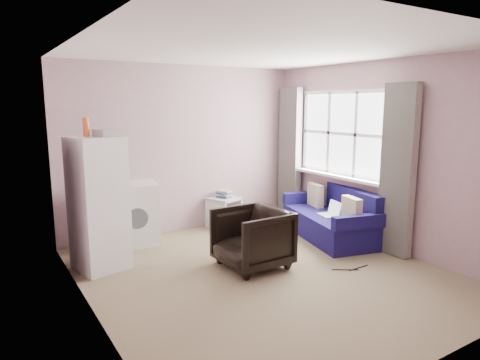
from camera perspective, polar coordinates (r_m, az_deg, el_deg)
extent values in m
cube|color=#7E6E52|center=(5.07, 3.21, -12.39)|extent=(3.80, 4.20, 0.02)
cube|color=silver|center=(4.72, 3.52, 17.15)|extent=(3.80, 4.20, 0.02)
cube|color=#A9858D|center=(6.56, -7.44, 4.08)|extent=(3.80, 0.02, 2.50)
cube|color=#A9858D|center=(3.29, 25.27, -2.84)|extent=(3.80, 0.02, 2.50)
cube|color=#A9858D|center=(3.96, -19.78, -0.40)|extent=(0.02, 4.20, 2.50)
cube|color=#A9858D|center=(6.04, 18.30, 3.14)|extent=(0.02, 4.20, 2.50)
cube|color=white|center=(6.47, 13.51, 6.03)|extent=(0.01, 1.60, 1.20)
imported|color=black|center=(5.13, 1.63, -7.38)|extent=(0.72, 0.77, 0.78)
cube|color=silver|center=(5.24, -18.35, -3.04)|extent=(0.65, 0.65, 1.57)
cube|color=#494D50|center=(5.42, -15.66, -4.68)|extent=(0.12, 0.49, 0.02)
cube|color=#494D50|center=(5.49, -16.86, 0.25)|extent=(0.02, 0.03, 0.45)
cube|color=silver|center=(5.29, -15.75, 0.62)|extent=(0.09, 0.37, 0.54)
cylinder|color=#CF5D29|center=(5.13, -19.85, 6.67)|extent=(0.09, 0.09, 0.21)
cube|color=#9C9B93|center=(5.10, -17.33, 6.03)|extent=(0.29, 0.31, 0.08)
cube|color=silver|center=(6.14, -13.89, -4.35)|extent=(0.71, 0.71, 0.86)
cube|color=#494D50|center=(6.03, -14.02, -0.73)|extent=(0.66, 0.65, 0.05)
cylinder|color=#494D50|center=(5.84, -13.53, -5.02)|extent=(0.28, 0.08, 0.28)
cube|color=#BCBBB7|center=(6.78, -2.17, -2.51)|extent=(0.53, 0.53, 0.04)
cube|color=#BCBBB7|center=(6.88, -2.15, -5.70)|extent=(0.53, 0.53, 0.04)
cube|color=#BCBBB7|center=(6.69, -3.27, -4.56)|extent=(0.17, 0.42, 0.47)
cube|color=#BCBBB7|center=(6.97, -1.09, -3.95)|extent=(0.17, 0.42, 0.47)
cube|color=navy|center=(6.77, -2.17, -2.24)|extent=(0.20, 0.24, 0.03)
cube|color=tan|center=(6.77, -2.11, -1.99)|extent=(0.21, 0.25, 0.03)
cube|color=navy|center=(6.76, -2.26, -1.78)|extent=(0.19, 0.24, 0.03)
cube|color=tan|center=(6.76, -2.10, -1.53)|extent=(0.21, 0.25, 0.03)
cube|color=#181358|center=(6.40, 11.72, -5.99)|extent=(1.12, 1.72, 0.35)
cube|color=#181358|center=(6.46, 14.12, -2.55)|extent=(0.55, 1.58, 0.39)
cube|color=#181358|center=(5.71, 15.61, -5.40)|extent=(0.76, 0.30, 0.18)
cube|color=#181358|center=(7.00, 8.71, -2.29)|extent=(0.76, 0.30, 0.18)
cube|color=beige|center=(5.92, 14.65, -3.92)|extent=(0.19, 0.37, 0.35)
cube|color=beige|center=(6.77, 10.02, -1.97)|extent=(0.19, 0.37, 0.35)
cube|color=#BCBBB7|center=(6.25, 11.61, -4.63)|extent=(0.27, 0.33, 0.02)
cube|color=silver|center=(6.28, 12.52, -3.64)|extent=(0.12, 0.30, 0.19)
cube|color=white|center=(6.49, 12.86, 0.47)|extent=(0.14, 1.70, 0.04)
cube|color=white|center=(6.52, 13.18, 0.77)|extent=(0.02, 1.68, 0.05)
cube|color=white|center=(6.46, 13.39, 6.03)|extent=(0.02, 1.68, 0.05)
cube|color=white|center=(6.44, 13.62, 11.35)|extent=(0.02, 1.68, 0.05)
cube|color=white|center=(5.92, 18.93, 5.41)|extent=(0.02, 0.05, 1.20)
cube|color=white|center=(6.27, 15.13, 5.84)|extent=(0.02, 0.05, 1.20)
cube|color=white|center=(6.65, 11.75, 6.20)|extent=(0.02, 0.05, 1.20)
cube|color=white|center=(7.04, 8.73, 6.50)|extent=(0.02, 0.05, 1.20)
cube|color=beige|center=(5.73, 20.30, 1.15)|extent=(0.12, 0.46, 2.18)
cube|color=beige|center=(7.23, 6.65, 3.46)|extent=(0.12, 0.46, 2.18)
cylinder|color=black|center=(5.39, 15.56, -11.20)|extent=(0.31, 0.02, 0.01)
cylinder|color=black|center=(5.29, 13.84, -11.54)|extent=(0.27, 0.18, 0.01)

